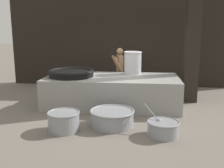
% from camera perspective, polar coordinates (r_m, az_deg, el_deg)
% --- Properties ---
extents(ground_plane, '(60.00, 60.00, 0.00)m').
position_cam_1_polar(ground_plane, '(7.48, -0.00, -4.66)').
color(ground_plane, slate).
extents(back_wall, '(8.30, 0.24, 4.39)m').
position_cam_1_polar(back_wall, '(9.94, 1.72, 12.26)').
color(back_wall, black).
rests_on(back_wall, ground_plane).
extents(support_pillar, '(0.40, 0.40, 4.39)m').
position_cam_1_polar(support_pillar, '(7.98, 17.28, 11.82)').
color(support_pillar, black).
rests_on(support_pillar, ground_plane).
extents(hearth_platform, '(3.68, 1.68, 0.83)m').
position_cam_1_polar(hearth_platform, '(7.37, -0.00, -1.58)').
color(hearth_platform, gray).
rests_on(hearth_platform, ground_plane).
extents(giant_wok_near, '(1.28, 1.28, 0.19)m').
position_cam_1_polar(giant_wok_near, '(7.40, -8.88, 2.41)').
color(giant_wok_near, black).
rests_on(giant_wok_near, hearth_platform).
extents(stock_pot, '(0.53, 0.53, 0.66)m').
position_cam_1_polar(stock_pot, '(7.72, 4.53, 4.69)').
color(stock_pot, silver).
rests_on(stock_pot, hearth_platform).
extents(cook, '(0.43, 0.61, 1.53)m').
position_cam_1_polar(cook, '(8.55, 1.65, 3.15)').
color(cook, '#9E7551').
rests_on(cook, ground_plane).
extents(prep_bowl_vegetables, '(0.72, 0.70, 0.58)m').
position_cam_1_polar(prep_bowl_vegetables, '(5.47, 11.03, -9.34)').
color(prep_bowl_vegetables, gray).
rests_on(prep_bowl_vegetables, ground_plane).
extents(prep_bowl_meat, '(0.69, 0.69, 0.42)m').
position_cam_1_polar(prep_bowl_meat, '(5.70, -10.46, -7.81)').
color(prep_bowl_meat, gray).
rests_on(prep_bowl_meat, ground_plane).
extents(prep_bowl_extra, '(1.00, 1.00, 0.37)m').
position_cam_1_polar(prep_bowl_extra, '(5.90, 0.02, -7.21)').
color(prep_bowl_extra, gray).
rests_on(prep_bowl_extra, ground_plane).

